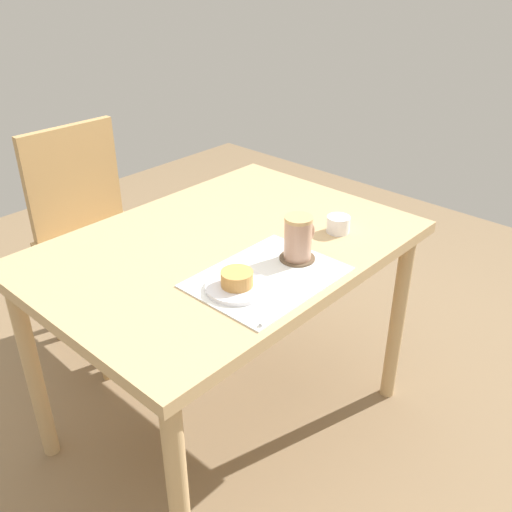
# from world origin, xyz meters

# --- Properties ---
(ground_plane) EXTENTS (4.40, 4.40, 0.02)m
(ground_plane) POSITION_xyz_m (0.00, 0.00, -0.01)
(ground_plane) COLOR #846B4C
(dining_table) EXTENTS (1.10, 0.78, 0.71)m
(dining_table) POSITION_xyz_m (0.00, 0.00, 0.62)
(dining_table) COLOR tan
(dining_table) RESTS_ON ground_plane
(wooden_chair) EXTENTS (0.43, 0.43, 0.87)m
(wooden_chair) POSITION_xyz_m (0.03, 0.75, 0.49)
(wooden_chair) COLOR tan
(wooden_chair) RESTS_ON ground_plane
(placemat) EXTENTS (0.39, 0.29, 0.00)m
(placemat) POSITION_xyz_m (-0.06, -0.22, 0.71)
(placemat) COLOR white
(placemat) RESTS_ON dining_table
(pastry_plate) EXTENTS (0.16, 0.16, 0.01)m
(pastry_plate) POSITION_xyz_m (-0.16, -0.21, 0.72)
(pastry_plate) COLOR white
(pastry_plate) RESTS_ON placemat
(pastry) EXTENTS (0.08, 0.08, 0.04)m
(pastry) POSITION_xyz_m (-0.16, -0.21, 0.74)
(pastry) COLOR tan
(pastry) RESTS_ON pastry_plate
(coffee_coaster) EXTENTS (0.10, 0.10, 0.00)m
(coffee_coaster) POSITION_xyz_m (0.06, -0.22, 0.71)
(coffee_coaster) COLOR brown
(coffee_coaster) RESTS_ON placemat
(coffee_mug) EXTENTS (0.11, 0.08, 0.12)m
(coffee_mug) POSITION_xyz_m (0.07, -0.22, 0.78)
(coffee_mug) COLOR tan
(coffee_mug) RESTS_ON coffee_coaster
(teaspoon) EXTENTS (0.13, 0.04, 0.01)m
(teaspoon) POSITION_xyz_m (-0.17, -0.34, 0.71)
(teaspoon) COLOR silver
(teaspoon) RESTS_ON placemat
(sugar_bowl) EXTENTS (0.07, 0.07, 0.05)m
(sugar_bowl) POSITION_xyz_m (0.28, -0.20, 0.73)
(sugar_bowl) COLOR white
(sugar_bowl) RESTS_ON dining_table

